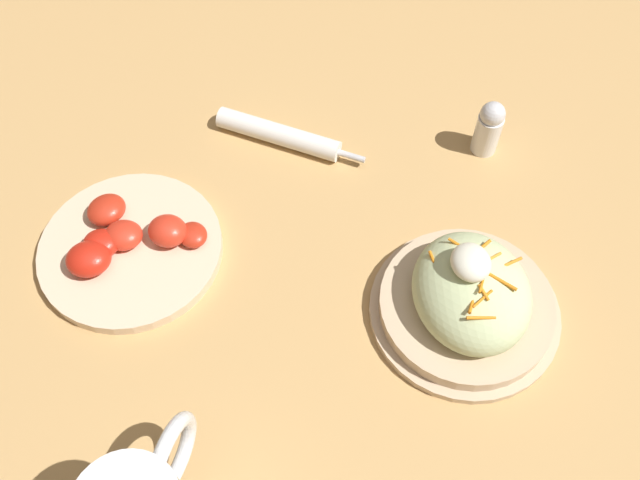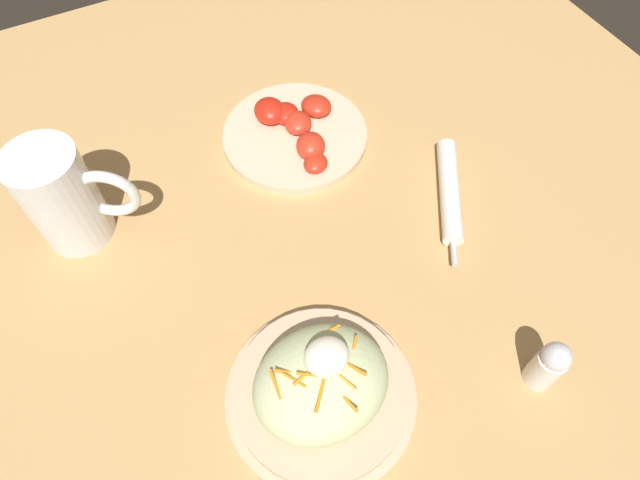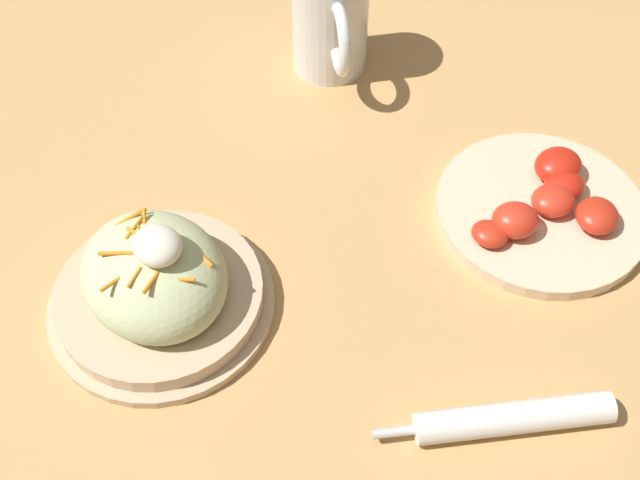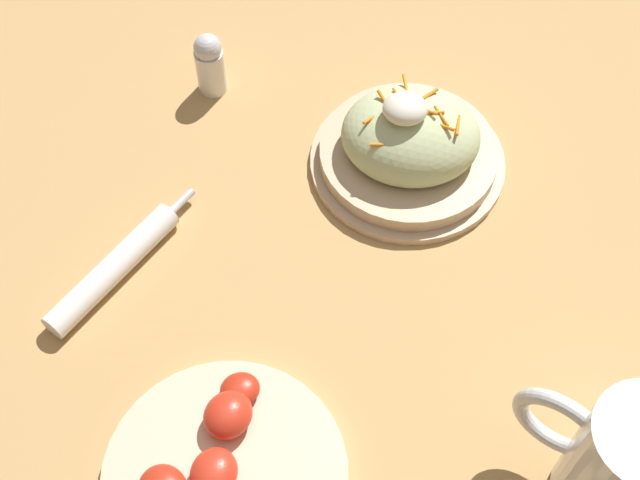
# 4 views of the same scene
# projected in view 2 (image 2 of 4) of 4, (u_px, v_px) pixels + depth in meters

# --- Properties ---
(ground_plane) EXTENTS (1.43, 1.43, 0.00)m
(ground_plane) POSITION_uv_depth(u_px,v_px,m) (299.00, 300.00, 0.68)
(ground_plane) COLOR tan
(salad_plate) EXTENTS (0.21, 0.21, 0.11)m
(salad_plate) POSITION_uv_depth(u_px,v_px,m) (321.00, 387.00, 0.58)
(salad_plate) COLOR #D1B28E
(salad_plate) RESTS_ON ground_plane
(beer_mug) EXTENTS (0.14, 0.10, 0.14)m
(beer_mug) POSITION_uv_depth(u_px,v_px,m) (65.00, 200.00, 0.68)
(beer_mug) COLOR white
(beer_mug) RESTS_ON ground_plane
(napkin_roll) EXTENTS (0.12, 0.18, 0.03)m
(napkin_roll) POSITION_uv_depth(u_px,v_px,m) (450.00, 192.00, 0.75)
(napkin_roll) COLOR white
(napkin_roll) RESTS_ON ground_plane
(tomato_plate) EXTENTS (0.21, 0.21, 0.05)m
(tomato_plate) POSITION_uv_depth(u_px,v_px,m) (296.00, 131.00, 0.81)
(tomato_plate) COLOR beige
(tomato_plate) RESTS_ON ground_plane
(salt_shaker) EXTENTS (0.03, 0.03, 0.08)m
(salt_shaker) POSITION_uv_depth(u_px,v_px,m) (549.00, 365.00, 0.59)
(salt_shaker) COLOR white
(salt_shaker) RESTS_ON ground_plane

